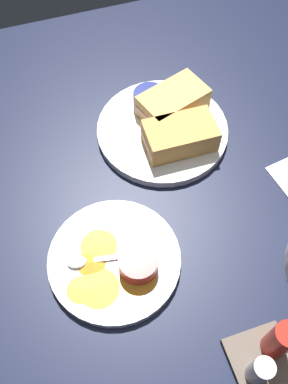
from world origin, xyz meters
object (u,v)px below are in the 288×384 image
(ramekin_dark_sauce, at_px, (150,100))
(spoon_by_gravy_ramekin, at_px, (85,261))
(sandwich_half_far, at_px, (173,102))
(plate_chips_companion, at_px, (114,260))
(sandwich_half_near, at_px, (178,136))
(spoon_by_dark_ramekin, at_px, (168,121))
(plate_sandwich_main, at_px, (162,130))
(condiment_caddy, at_px, (268,354))
(ramekin_light_gravy, at_px, (138,263))

(ramekin_dark_sauce, xyz_separation_m, spoon_by_gravy_ramekin, (0.20, 0.28, -0.02))
(sandwich_half_far, bearing_deg, plate_chips_companion, 53.28)
(ramekin_dark_sauce, height_order, spoon_by_gravy_ramekin, ramekin_dark_sauce)
(plate_chips_companion, distance_m, spoon_by_gravy_ramekin, 0.05)
(sandwich_half_near, distance_m, ramekin_dark_sauce, 0.11)
(sandwich_half_near, height_order, spoon_by_dark_ramekin, sandwich_half_near)
(sandwich_half_far, relative_size, plate_chips_companion, 0.68)
(plate_sandwich_main, bearing_deg, condiment_caddy, 89.85)
(condiment_caddy, bearing_deg, sandwich_half_near, -92.14)
(plate_chips_companion, bearing_deg, condiment_caddy, 127.52)
(sandwich_half_near, bearing_deg, spoon_by_dark_ramekin, -91.76)
(ramekin_light_gravy, bearing_deg, spoon_by_dark_ramekin, -118.93)
(plate_sandwich_main, height_order, sandwich_half_near, sandwich_half_near)
(sandwich_half_far, distance_m, ramekin_light_gravy, 0.34)
(condiment_caddy, bearing_deg, ramekin_light_gravy, -54.81)
(sandwich_half_far, distance_m, ramekin_dark_sauce, 0.05)
(plate_sandwich_main, relative_size, sandwich_half_far, 1.73)
(plate_sandwich_main, bearing_deg, sandwich_half_far, -133.57)
(spoon_by_dark_ramekin, height_order, plate_chips_companion, spoon_by_dark_ramekin)
(plate_sandwich_main, xyz_separation_m, spoon_by_dark_ramekin, (-0.02, -0.01, 0.01))
(sandwich_half_far, xyz_separation_m, ramekin_light_gravy, (0.17, 0.29, -0.01))
(plate_chips_companion, relative_size, condiment_caddy, 2.28)
(condiment_caddy, bearing_deg, ramekin_dark_sauce, -89.28)
(ramekin_dark_sauce, height_order, condiment_caddy, condiment_caddy)
(plate_sandwich_main, height_order, condiment_caddy, condiment_caddy)
(plate_sandwich_main, relative_size, spoon_by_gravy_ramekin, 2.57)
(sandwich_half_near, height_order, ramekin_light_gravy, sandwich_half_near)
(plate_sandwich_main, xyz_separation_m, sandwich_half_near, (-0.01, 0.05, 0.03))
(spoon_by_dark_ramekin, distance_m, spoon_by_gravy_ramekin, 0.32)
(spoon_by_dark_ramekin, bearing_deg, plate_sandwich_main, 31.79)
(ramekin_dark_sauce, relative_size, condiment_caddy, 0.68)
(ramekin_dark_sauce, bearing_deg, sandwich_half_far, 151.90)
(plate_sandwich_main, xyz_separation_m, ramekin_dark_sauce, (0.01, -0.06, 0.03))
(sandwich_half_far, height_order, spoon_by_gravy_ramekin, sandwich_half_far)
(plate_sandwich_main, distance_m, ramekin_dark_sauce, 0.06)
(spoon_by_gravy_ramekin, bearing_deg, plate_sandwich_main, -133.47)
(spoon_by_gravy_ramekin, bearing_deg, sandwich_half_near, -141.92)
(sandwich_half_near, distance_m, condiment_caddy, 0.40)
(ramekin_light_gravy, bearing_deg, plate_chips_companion, -39.81)
(sandwich_half_far, height_order, ramekin_light_gravy, sandwich_half_far)
(plate_sandwich_main, relative_size, ramekin_dark_sauce, 3.98)
(ramekin_dark_sauce, xyz_separation_m, spoon_by_dark_ramekin, (-0.02, 0.05, -0.02))
(sandwich_half_near, xyz_separation_m, sandwich_half_far, (-0.02, -0.08, 0.00))
(sandwich_half_near, height_order, plate_chips_companion, sandwich_half_near)
(sandwich_half_near, bearing_deg, spoon_by_gravy_ramekin, 38.08)
(sandwich_half_near, bearing_deg, ramekin_light_gravy, 55.35)
(sandwich_half_far, height_order, ramekin_dark_sauce, sandwich_half_far)
(spoon_by_gravy_ramekin, bearing_deg, spoon_by_dark_ramekin, -134.29)
(ramekin_dark_sauce, bearing_deg, ramekin_light_gravy, 68.35)
(plate_chips_companion, bearing_deg, ramekin_light_gravy, 140.19)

